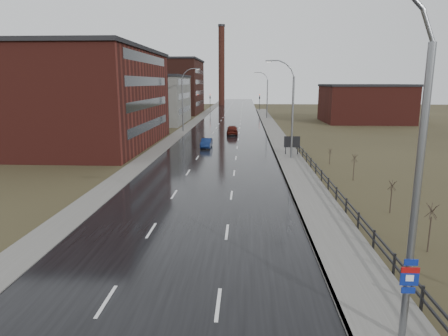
# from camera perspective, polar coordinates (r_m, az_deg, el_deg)

# --- Properties ---
(road) EXTENTS (14.00, 300.00, 0.06)m
(road) POSITION_cam_1_polar(r_m,az_deg,el_deg) (71.18, 0.30, 5.00)
(road) COLOR black
(road) RESTS_ON ground
(sidewalk_right) EXTENTS (3.20, 180.00, 0.18)m
(sidewalk_right) POSITION_cam_1_polar(r_m,az_deg,el_deg) (46.69, 9.44, 1.15)
(sidewalk_right) COLOR #595651
(sidewalk_right) RESTS_ON ground
(curb_right) EXTENTS (0.16, 180.00, 0.18)m
(curb_right) POSITION_cam_1_polar(r_m,az_deg,el_deg) (46.55, 7.59, 1.18)
(curb_right) COLOR slate
(curb_right) RESTS_ON ground
(sidewalk_left) EXTENTS (2.40, 260.00, 0.12)m
(sidewalk_left) POSITION_cam_1_polar(r_m,az_deg,el_deg) (72.03, -6.26, 5.04)
(sidewalk_left) COLOR #595651
(sidewalk_left) RESTS_ON ground
(warehouse_near) EXTENTS (22.44, 28.56, 13.50)m
(warehouse_near) POSITION_cam_1_polar(r_m,az_deg,el_deg) (60.67, -20.92, 9.37)
(warehouse_near) COLOR #471914
(warehouse_near) RESTS_ON ground
(warehouse_mid) EXTENTS (16.32, 20.40, 10.50)m
(warehouse_mid) POSITION_cam_1_polar(r_m,az_deg,el_deg) (91.15, -10.69, 9.65)
(warehouse_mid) COLOR slate
(warehouse_mid) RESTS_ON ground
(warehouse_far) EXTENTS (26.52, 24.48, 15.50)m
(warehouse_far) POSITION_cam_1_polar(r_m,az_deg,el_deg) (121.45, -9.73, 11.43)
(warehouse_far) COLOR #331611
(warehouse_far) RESTS_ON ground
(building_right) EXTENTS (18.36, 16.32, 8.50)m
(building_right) POSITION_cam_1_polar(r_m,az_deg,el_deg) (96.53, 19.45, 8.71)
(building_right) COLOR #471914
(building_right) RESTS_ON ground
(smokestack) EXTENTS (2.70, 2.70, 30.70)m
(smokestack) POSITION_cam_1_polar(r_m,az_deg,el_deg) (160.97, -0.35, 14.47)
(smokestack) COLOR #331611
(smokestack) RESTS_ON ground
(streetlight_main) EXTENTS (3.91, 0.29, 12.11)m
(streetlight_main) POSITION_cam_1_polar(r_m,az_deg,el_deg) (13.86, 24.85, -0.54)
(streetlight_main) COLOR slate
(streetlight_main) RESTS_ON ground
(streetlight_right_mid) EXTENTS (3.36, 0.28, 11.35)m
(streetlight_right_mid) POSITION_cam_1_polar(r_m,az_deg,el_deg) (46.95, 9.43, 8.29)
(streetlight_right_mid) COLOR slate
(streetlight_right_mid) RESTS_ON ground
(streetlight_left) EXTENTS (3.36, 0.28, 11.35)m
(streetlight_left) POSITION_cam_1_polar(r_m,az_deg,el_deg) (73.45, -5.72, 9.71)
(streetlight_left) COLOR slate
(streetlight_left) RESTS_ON ground
(streetlight_right_far) EXTENTS (3.36, 0.28, 11.35)m
(streetlight_right_far) POSITION_cam_1_polar(r_m,az_deg,el_deg) (100.74, 6.03, 10.34)
(streetlight_right_far) COLOR slate
(streetlight_right_far) RESTS_ON ground
(guardrail) EXTENTS (0.10, 53.05, 1.10)m
(guardrail) POSITION_cam_1_polar(r_m,az_deg,el_deg) (30.80, 16.04, -3.65)
(guardrail) COLOR black
(guardrail) RESTS_ON ground
(shrub_c) EXTENTS (0.63, 0.66, 2.66)m
(shrub_c) POSITION_cam_1_polar(r_m,az_deg,el_deg) (23.79, 27.37, -7.45)
(shrub_c) COLOR #382D23
(shrub_c) RESTS_ON ground
(shrub_d) EXTENTS (0.55, 0.58, 2.30)m
(shrub_d) POSITION_cam_1_polar(r_m,az_deg,el_deg) (29.68, 22.79, -3.71)
(shrub_d) COLOR #382D23
(shrub_d) RESTS_ON ground
(shrub_e) EXTENTS (0.58, 0.61, 2.45)m
(shrub_e) POSITION_cam_1_polar(r_m,az_deg,el_deg) (38.41, 18.07, 0.20)
(shrub_e) COLOR #382D23
(shrub_e) RESTS_ON ground
(shrub_f) EXTENTS (0.42, 0.44, 1.75)m
(shrub_f) POSITION_cam_1_polar(r_m,az_deg,el_deg) (45.35, 14.89, 1.66)
(shrub_f) COLOR #382D23
(shrub_f) RESTS_ON ground
(billboard) EXTENTS (1.94, 0.17, 2.42)m
(billboard) POSITION_cam_1_polar(r_m,az_deg,el_deg) (49.62, 9.68, 3.61)
(billboard) COLOR black
(billboard) RESTS_ON ground
(traffic_light_left) EXTENTS (0.58, 2.73, 5.30)m
(traffic_light_left) POSITION_cam_1_polar(r_m,az_deg,el_deg) (131.12, -2.01, 10.24)
(traffic_light_left) COLOR black
(traffic_light_left) RESTS_ON ground
(traffic_light_right) EXTENTS (0.58, 2.73, 5.30)m
(traffic_light_right) POSITION_cam_1_polar(r_m,az_deg,el_deg) (130.71, 5.11, 10.20)
(traffic_light_right) COLOR black
(traffic_light_right) RESTS_ON ground
(car_near) EXTENTS (1.43, 3.91, 1.28)m
(car_near) POSITION_cam_1_polar(r_m,az_deg,el_deg) (55.05, -2.53, 3.54)
(car_near) COLOR #0E1E48
(car_near) RESTS_ON ground
(car_far) EXTENTS (2.10, 4.91, 1.65)m
(car_far) POSITION_cam_1_polar(r_m,az_deg,el_deg) (69.21, 1.19, 5.46)
(car_far) COLOR #43100B
(car_far) RESTS_ON ground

